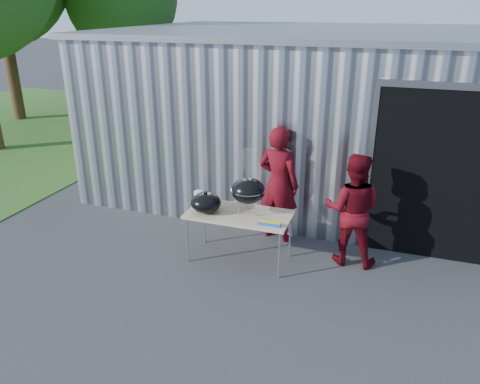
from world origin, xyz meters
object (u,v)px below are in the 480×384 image
at_px(kettle_grill, 248,186).
at_px(person_cook, 278,184).
at_px(folding_table, 239,216).
at_px(person_bystander, 352,210).

height_order(kettle_grill, person_cook, person_cook).
xyz_separation_m(kettle_grill, person_cook, (0.23, 0.83, -0.23)).
xyz_separation_m(folding_table, person_bystander, (1.54, 0.48, 0.12)).
bearing_deg(person_bystander, folding_table, 16.64).
relative_size(person_cook, person_bystander, 1.12).
bearing_deg(person_cook, person_bystander, 174.99).
bearing_deg(person_cook, folding_table, 81.55).
relative_size(kettle_grill, person_bystander, 0.57).
xyz_separation_m(person_cook, person_bystander, (1.19, -0.39, -0.10)).
bearing_deg(kettle_grill, person_cook, 74.45).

